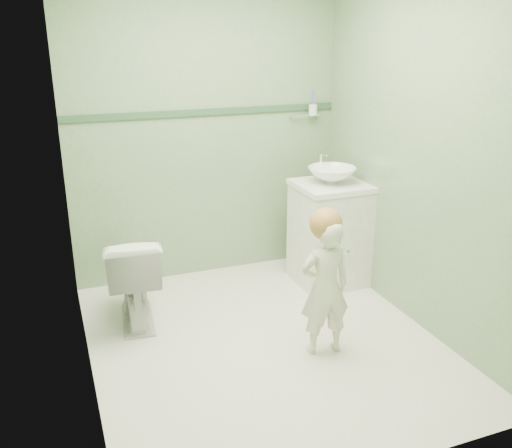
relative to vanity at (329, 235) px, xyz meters
name	(u,v)px	position (x,y,z in m)	size (l,w,h in m)	color
ground	(264,342)	(-0.84, -0.70, -0.40)	(2.50, 2.50, 0.00)	beige
room_shell	(265,165)	(-0.84, -0.70, 0.80)	(2.50, 2.54, 2.40)	gray
trim_stripe	(206,112)	(-0.84, 0.54, 0.95)	(2.20, 0.02, 0.05)	#315337
vanity	(329,235)	(0.00, 0.00, 0.00)	(0.52, 0.50, 0.80)	beige
counter	(331,186)	(0.00, 0.00, 0.41)	(0.54, 0.52, 0.04)	white
basin	(332,175)	(0.00, 0.00, 0.49)	(0.37, 0.37, 0.13)	white
faucet	(321,160)	(0.00, 0.19, 0.57)	(0.03, 0.13, 0.18)	silver
cup_holder	(312,110)	(0.05, 0.48, 0.93)	(0.26, 0.07, 0.21)	silver
toilet	(134,278)	(-1.58, -0.10, -0.07)	(0.37, 0.65, 0.66)	white
toddler	(325,288)	(-0.53, -0.93, 0.05)	(0.33, 0.21, 0.89)	beige
hair_cap	(326,224)	(-0.53, -0.91, 0.46)	(0.20, 0.20, 0.20)	#A16E37
teal_toothbrush	(347,250)	(-0.47, -1.07, 0.34)	(0.11, 0.13, 0.08)	#15927E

